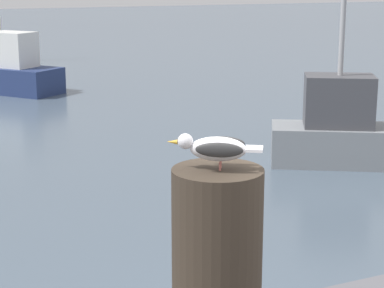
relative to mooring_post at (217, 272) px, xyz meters
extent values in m
cylinder|color=#382D23|center=(0.00, 0.00, 0.00)|extent=(0.38, 0.38, 0.90)
cylinder|color=#C66A60|center=(0.02, 0.01, 0.47)|extent=(0.01, 0.01, 0.04)
cylinder|color=#C66A60|center=(0.00, -0.02, 0.47)|extent=(0.01, 0.01, 0.04)
ellipsoid|color=silver|center=(0.00, 0.00, 0.53)|extent=(0.24, 0.20, 0.10)
sphere|color=silver|center=(-0.11, 0.07, 0.56)|extent=(0.06, 0.06, 0.06)
cone|color=gold|center=(-0.16, 0.10, 0.56)|extent=(0.05, 0.04, 0.02)
cube|color=silver|center=(0.12, -0.08, 0.54)|extent=(0.10, 0.10, 0.01)
ellipsoid|color=#2F2F2F|center=(0.04, 0.04, 0.54)|extent=(0.18, 0.13, 0.06)
ellipsoid|color=#2F2F2F|center=(-0.02, -0.05, 0.54)|extent=(0.18, 0.13, 0.06)
cube|color=white|center=(1.97, 15.25, -0.60)|extent=(1.28, 1.35, 0.87)
cube|color=gray|center=(5.72, 5.94, -1.38)|extent=(3.12, 2.34, 0.61)
cube|color=#47474C|center=(5.25, 6.22, -0.68)|extent=(1.25, 1.12, 0.80)
camera|label=1|loc=(-1.23, -2.41, 1.21)|focal=65.00mm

